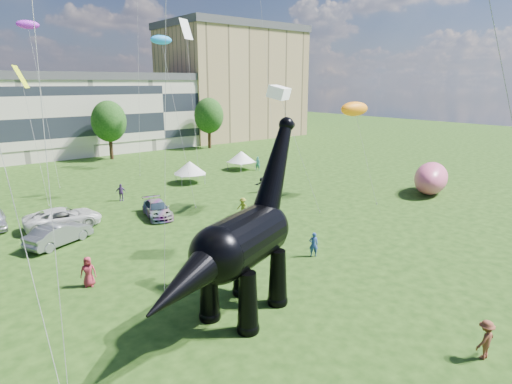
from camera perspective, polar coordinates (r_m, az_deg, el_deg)
ground at (r=22.98m, az=12.74°, el=-16.25°), size 220.00×220.00×0.00m
apartment_block at (r=95.03m, az=-3.15°, el=14.09°), size 28.00×18.00×22.00m
tree_mid_right at (r=69.32m, az=-19.06°, el=9.31°), size 5.20×5.20×9.44m
tree_far_right at (r=77.39m, az=-6.31°, el=10.46°), size 5.20×5.20×9.44m
dinosaur_sculpture at (r=21.10m, az=-2.35°, el=-7.21°), size 12.13×6.07×10.10m
car_grey at (r=34.57m, az=-24.80°, el=-5.11°), size 5.19×3.59×1.62m
car_white at (r=38.37m, az=-24.32°, el=-3.16°), size 6.21×3.41×1.65m
car_dark at (r=38.78m, az=-13.05°, el=-2.24°), size 3.04×5.16×1.40m
gazebo_near at (r=50.91m, az=-8.83°, el=3.23°), size 4.54×4.54×2.59m
gazebo_far at (r=58.05m, az=-1.97°, el=4.73°), size 4.00×4.00×2.55m
inflatable_pink at (r=49.19m, az=22.30°, el=1.72°), size 7.39×5.59×3.31m
visitors at (r=32.89m, az=-11.48°, el=-4.90°), size 47.15×38.37×1.86m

